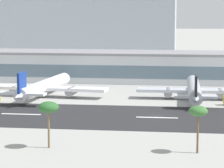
# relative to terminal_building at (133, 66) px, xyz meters

# --- Properties ---
(ground_plane) EXTENTS (1400.00, 1400.00, 0.00)m
(ground_plane) POSITION_rel_terminal_building_xyz_m (14.97, -77.90, -6.35)
(ground_plane) COLOR #9E9E99
(runway_strip) EXTENTS (800.00, 37.38, 0.08)m
(runway_strip) POSITION_rel_terminal_building_xyz_m (14.97, -80.53, -6.31)
(runway_strip) COLOR #262628
(runway_strip) RESTS_ON ground_plane
(runway_centreline_dash_3) EXTENTS (12.00, 1.20, 0.01)m
(runway_centreline_dash_3) POSITION_rel_terminal_building_xyz_m (-25.50, -80.53, -6.27)
(runway_centreline_dash_3) COLOR white
(runway_centreline_dash_3) RESTS_ON runway_strip
(runway_centreline_dash_4) EXTENTS (12.00, 1.20, 0.01)m
(runway_centreline_dash_4) POSITION_rel_terminal_building_xyz_m (14.70, -80.53, -6.27)
(runway_centreline_dash_4) COLOR white
(runway_centreline_dash_4) RESTS_ON runway_strip
(terminal_building) EXTENTS (208.40, 24.08, 12.70)m
(terminal_building) POSITION_rel_terminal_building_xyz_m (0.00, 0.00, 0.00)
(terminal_building) COLOR silver
(terminal_building) RESTS_ON ground_plane
(distant_hotel_block) EXTENTS (111.55, 35.66, 40.74)m
(distant_hotel_block) POSITION_rel_terminal_building_xyz_m (-39.99, 96.99, 14.02)
(distant_hotel_block) COLOR #A8B2BC
(distant_hotel_block) RESTS_ON ground_plane
(airliner_navy_tail_gate_0) EXTENTS (46.14, 52.20, 10.90)m
(airliner_navy_tail_gate_0) POSITION_rel_terminal_building_xyz_m (-27.37, -47.66, -2.88)
(airliner_navy_tail_gate_0) COLOR white
(airliner_navy_tail_gate_0) RESTS_ON ground_plane
(airliner_black_tail_gate_1) EXTENTS (39.53, 50.24, 10.48)m
(airliner_black_tail_gate_1) POSITION_rel_terminal_building_xyz_m (25.53, -46.18, -3.01)
(airliner_black_tail_gate_1) COLOR silver
(airliner_black_tail_gate_1) RESTS_ON ground_plane
(palm_tree_2) EXTENTS (4.17, 4.17, 10.41)m
(palm_tree_2) POSITION_rel_terminal_building_xyz_m (25.55, -119.29, 2.69)
(palm_tree_2) COLOR brown
(palm_tree_2) RESTS_ON ground_plane
(palm_tree_3) EXTENTS (4.69, 4.69, 10.58)m
(palm_tree_3) POSITION_rel_terminal_building_xyz_m (-7.50, -119.05, 2.77)
(palm_tree_3) COLOR brown
(palm_tree_3) RESTS_ON ground_plane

